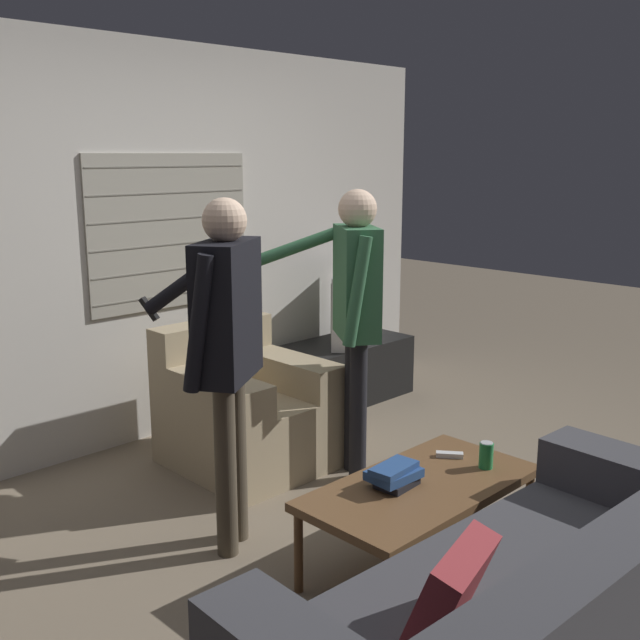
{
  "coord_description": "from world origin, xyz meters",
  "views": [
    {
      "loc": [
        -2.52,
        -2.16,
        1.85
      ],
      "look_at": [
        0.16,
        0.56,
        1.0
      ],
      "focal_mm": 42.0,
      "sensor_mm": 36.0,
      "label": 1
    }
  ],
  "objects_px": {
    "couch_blue": "(532,634)",
    "armchair_beige": "(244,410)",
    "tv": "(347,307)",
    "spare_remote": "(450,455)",
    "coffee_table": "(421,491)",
    "person_left_standing": "(225,333)",
    "book_stack": "(395,475)",
    "soda_can": "(486,455)",
    "person_right_standing": "(354,298)"
  },
  "relations": [
    {
      "from": "couch_blue",
      "to": "armchair_beige",
      "type": "relative_size",
      "value": 2.27
    },
    {
      "from": "couch_blue",
      "to": "tv",
      "type": "bearing_deg",
      "value": 56.11
    },
    {
      "from": "couch_blue",
      "to": "armchair_beige",
      "type": "distance_m",
      "value": 2.43
    },
    {
      "from": "couch_blue",
      "to": "spare_remote",
      "type": "distance_m",
      "value": 1.23
    },
    {
      "from": "coffee_table",
      "to": "spare_remote",
      "type": "xyz_separation_m",
      "value": [
        0.33,
        0.09,
        0.05
      ]
    },
    {
      "from": "couch_blue",
      "to": "spare_remote",
      "type": "height_order",
      "value": "couch_blue"
    },
    {
      "from": "person_left_standing",
      "to": "book_stack",
      "type": "height_order",
      "value": "person_left_standing"
    },
    {
      "from": "armchair_beige",
      "to": "coffee_table",
      "type": "bearing_deg",
      "value": 82.77
    },
    {
      "from": "couch_blue",
      "to": "soda_can",
      "type": "height_order",
      "value": "couch_blue"
    },
    {
      "from": "couch_blue",
      "to": "person_left_standing",
      "type": "height_order",
      "value": "person_left_standing"
    },
    {
      "from": "book_stack",
      "to": "soda_can",
      "type": "relative_size",
      "value": 1.95
    },
    {
      "from": "tv",
      "to": "person_left_standing",
      "type": "relative_size",
      "value": 0.4
    },
    {
      "from": "coffee_table",
      "to": "soda_can",
      "type": "bearing_deg",
      "value": -16.98
    },
    {
      "from": "person_right_standing",
      "to": "book_stack",
      "type": "height_order",
      "value": "person_right_standing"
    },
    {
      "from": "armchair_beige",
      "to": "person_left_standing",
      "type": "distance_m",
      "value": 1.24
    },
    {
      "from": "soda_can",
      "to": "spare_remote",
      "type": "bearing_deg",
      "value": 94.87
    },
    {
      "from": "coffee_table",
      "to": "spare_remote",
      "type": "relative_size",
      "value": 8.8
    },
    {
      "from": "armchair_beige",
      "to": "coffee_table",
      "type": "height_order",
      "value": "armchair_beige"
    },
    {
      "from": "person_left_standing",
      "to": "book_stack",
      "type": "bearing_deg",
      "value": -94.23
    },
    {
      "from": "person_right_standing",
      "to": "person_left_standing",
      "type": "bearing_deg",
      "value": 133.74
    },
    {
      "from": "armchair_beige",
      "to": "soda_can",
      "type": "relative_size",
      "value": 7.16
    },
    {
      "from": "person_left_standing",
      "to": "couch_blue",
      "type": "bearing_deg",
      "value": -122.59
    },
    {
      "from": "coffee_table",
      "to": "spare_remote",
      "type": "height_order",
      "value": "spare_remote"
    },
    {
      "from": "person_left_standing",
      "to": "soda_can",
      "type": "distance_m",
      "value": 1.34
    },
    {
      "from": "coffee_table",
      "to": "spare_remote",
      "type": "bearing_deg",
      "value": 14.48
    },
    {
      "from": "book_stack",
      "to": "person_right_standing",
      "type": "bearing_deg",
      "value": 52.61
    },
    {
      "from": "tv",
      "to": "person_right_standing",
      "type": "relative_size",
      "value": 0.4
    },
    {
      "from": "person_left_standing",
      "to": "person_right_standing",
      "type": "height_order",
      "value": "person_left_standing"
    },
    {
      "from": "couch_blue",
      "to": "soda_can",
      "type": "relative_size",
      "value": 16.27
    },
    {
      "from": "couch_blue",
      "to": "tv",
      "type": "xyz_separation_m",
      "value": [
        2.0,
        2.73,
        0.42
      ]
    },
    {
      "from": "person_left_standing",
      "to": "person_right_standing",
      "type": "relative_size",
      "value": 1.0
    },
    {
      "from": "couch_blue",
      "to": "person_left_standing",
      "type": "bearing_deg",
      "value": 92.77
    },
    {
      "from": "tv",
      "to": "spare_remote",
      "type": "distance_m",
      "value": 2.19
    },
    {
      "from": "tv",
      "to": "book_stack",
      "type": "xyz_separation_m",
      "value": [
        -1.63,
        -1.83,
        -0.26
      ]
    },
    {
      "from": "coffee_table",
      "to": "book_stack",
      "type": "distance_m",
      "value": 0.15
    },
    {
      "from": "armchair_beige",
      "to": "person_right_standing",
      "type": "relative_size",
      "value": 0.54
    },
    {
      "from": "couch_blue",
      "to": "tv",
      "type": "relative_size",
      "value": 3.09
    },
    {
      "from": "tv",
      "to": "book_stack",
      "type": "relative_size",
      "value": 2.7
    },
    {
      "from": "armchair_beige",
      "to": "book_stack",
      "type": "height_order",
      "value": "armchair_beige"
    },
    {
      "from": "tv",
      "to": "soda_can",
      "type": "distance_m",
      "value": 2.34
    },
    {
      "from": "book_stack",
      "to": "spare_remote",
      "type": "height_order",
      "value": "book_stack"
    },
    {
      "from": "coffee_table",
      "to": "person_right_standing",
      "type": "relative_size",
      "value": 0.67
    },
    {
      "from": "armchair_beige",
      "to": "soda_can",
      "type": "xyz_separation_m",
      "value": [
        0.15,
        -1.61,
        0.14
      ]
    },
    {
      "from": "armchair_beige",
      "to": "tv",
      "type": "relative_size",
      "value": 1.36
    },
    {
      "from": "couch_blue",
      "to": "book_stack",
      "type": "xyz_separation_m",
      "value": [
        0.37,
        0.9,
        0.16
      ]
    },
    {
      "from": "armchair_beige",
      "to": "person_left_standing",
      "type": "bearing_deg",
      "value": 47.5
    },
    {
      "from": "armchair_beige",
      "to": "soda_can",
      "type": "distance_m",
      "value": 1.62
    },
    {
      "from": "tv",
      "to": "person_left_standing",
      "type": "height_order",
      "value": "person_left_standing"
    },
    {
      "from": "soda_can",
      "to": "spare_remote",
      "type": "distance_m",
      "value": 0.2
    },
    {
      "from": "couch_blue",
      "to": "coffee_table",
      "type": "xyz_separation_m",
      "value": [
        0.48,
        0.83,
        0.07
      ]
    }
  ]
}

